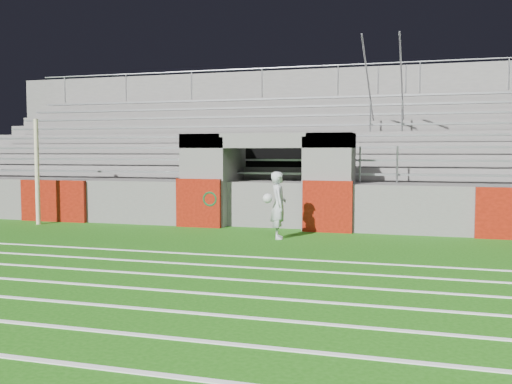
% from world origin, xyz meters
% --- Properties ---
extents(ground, '(90.00, 90.00, 0.00)m').
position_xyz_m(ground, '(0.00, 0.00, 0.00)').
color(ground, '#1A550E').
rests_on(ground, ground).
extents(field_post, '(0.13, 0.13, 3.04)m').
position_xyz_m(field_post, '(-6.51, 2.25, 1.52)').
color(field_post, beige).
rests_on(field_post, ground).
extents(field_markings, '(28.00, 8.09, 0.01)m').
position_xyz_m(field_markings, '(0.00, -5.00, 0.01)').
color(field_markings, white).
rests_on(field_markings, ground).
extents(stadium_structure, '(26.00, 8.48, 5.42)m').
position_xyz_m(stadium_structure, '(0.00, 7.97, 1.49)').
color(stadium_structure, '#585653').
rests_on(stadium_structure, ground).
extents(goalkeeper_with_ball, '(0.60, 0.70, 1.62)m').
position_xyz_m(goalkeeper_with_ball, '(0.84, 1.53, 0.82)').
color(goalkeeper_with_ball, '#ADB2B7').
rests_on(goalkeeper_with_ball, ground).
extents(hose_coil, '(0.50, 0.14, 0.53)m').
position_xyz_m(hose_coil, '(-1.44, 2.93, 0.77)').
color(hose_coil, '#0B3A16').
rests_on(hose_coil, ground).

